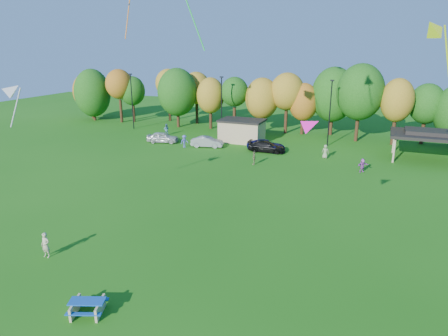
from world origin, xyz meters
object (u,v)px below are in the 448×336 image
at_px(kite_flyer, 46,245).
at_px(car_c, 266,145).
at_px(car_a, 163,137).
at_px(car_b, 207,142).
at_px(car_d, 267,147).
at_px(picnic_table, 88,306).

height_order(kite_flyer, car_c, kite_flyer).
distance_m(kite_flyer, car_a, 32.75).
distance_m(kite_flyer, car_b, 31.44).
bearing_deg(car_d, car_b, 90.02).
distance_m(car_a, car_d, 15.45).
bearing_deg(car_d, kite_flyer, 165.87).
height_order(car_a, car_c, car_a).
height_order(car_a, car_b, car_a).
relative_size(kite_flyer, car_d, 0.35).
distance_m(picnic_table, kite_flyer, 7.54).
bearing_deg(car_b, kite_flyer, 171.57).
xyz_separation_m(picnic_table, car_b, (-8.87, 35.09, 0.26)).
bearing_deg(picnic_table, car_d, 70.19).
distance_m(car_b, car_c, 8.24).
bearing_deg(car_c, car_d, -152.99).
relative_size(picnic_table, kite_flyer, 1.30).
distance_m(car_b, car_d, 8.40).
bearing_deg(car_a, kite_flyer, -177.88).
relative_size(picnic_table, car_d, 0.46).
bearing_deg(kite_flyer, car_a, 105.98).
height_order(picnic_table, kite_flyer, kite_flyer).
bearing_deg(car_a, car_d, -102.80).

